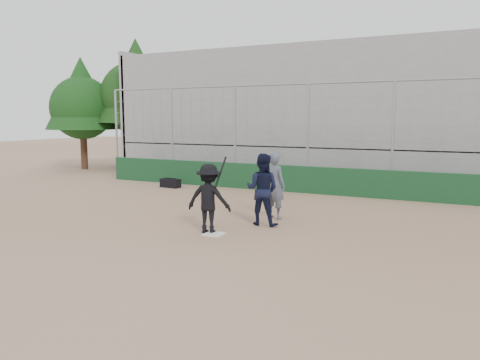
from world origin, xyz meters
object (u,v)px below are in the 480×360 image
at_px(batter_at_plate, 209,198).
at_px(umpire, 275,189).
at_px(catcher_crouched, 262,201).
at_px(equipment_bag, 170,183).

height_order(batter_at_plate, umpire, batter_at_plate).
bearing_deg(batter_at_plate, catcher_crouched, 56.74).
bearing_deg(equipment_bag, umpire, -30.83).
bearing_deg(umpire, catcher_crouched, 109.74).
bearing_deg(equipment_bag, batter_at_plate, -48.28).
height_order(catcher_crouched, umpire, umpire).
bearing_deg(batter_at_plate, equipment_bag, 131.72).
relative_size(umpire, equipment_bag, 1.98).
height_order(batter_at_plate, catcher_crouched, batter_at_plate).
xyz_separation_m(batter_at_plate, equipment_bag, (-5.13, 5.75, -0.66)).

